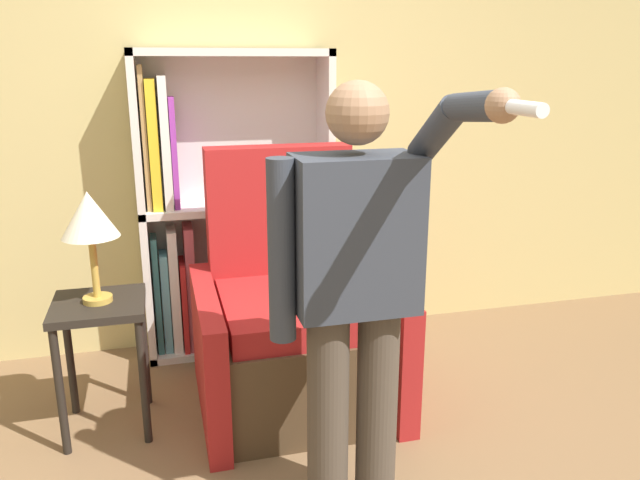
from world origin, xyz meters
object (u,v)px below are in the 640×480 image
(bookcase, at_px, (215,214))
(side_table, at_px, (101,328))
(armchair, at_px, (292,326))
(table_lamp, at_px, (89,218))
(person_standing, at_px, (355,288))

(bookcase, relative_size, side_table, 2.74)
(armchair, relative_size, side_table, 1.98)
(bookcase, height_order, side_table, bookcase)
(side_table, height_order, table_lamp, table_lamp)
(person_standing, height_order, table_lamp, person_standing)
(bookcase, bearing_deg, table_lamp, -129.53)
(bookcase, xyz_separation_m, armchair, (0.30, -0.66, -0.44))
(bookcase, relative_size, person_standing, 1.07)
(bookcase, xyz_separation_m, person_standing, (0.33, -1.56, 0.09))
(side_table, relative_size, table_lamp, 1.26)
(person_standing, distance_m, side_table, 1.31)
(armchair, height_order, person_standing, person_standing)
(armchair, bearing_deg, bookcase, 114.43)
(armchair, height_order, side_table, armchair)
(armchair, xyz_separation_m, table_lamp, (-0.89, -0.06, 0.62))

